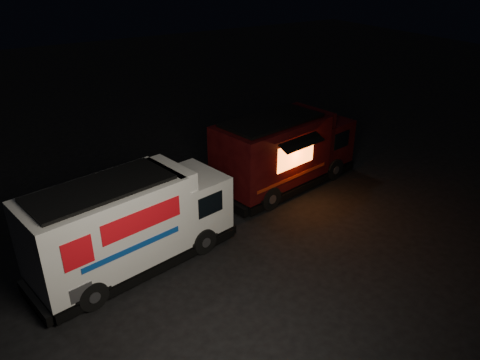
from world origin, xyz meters
TOP-DOWN VIEW (x-y plane):
  - ground at (0.00, 0.00)m, footprint 80.00×80.00m
  - white_truck at (-2.16, 1.41)m, footprint 6.65×3.38m
  - red_truck at (4.80, 3.36)m, footprint 6.66×3.46m

SIDE VIEW (x-z plane):
  - ground at x=0.00m, z-range 0.00..0.00m
  - white_truck at x=-2.16m, z-range 0.00..2.88m
  - red_truck at x=4.80m, z-range 0.00..2.95m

